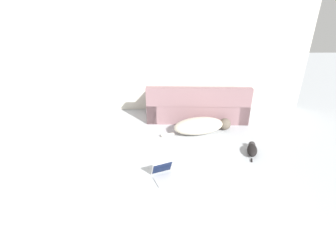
% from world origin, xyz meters
% --- Properties ---
extents(wall_back, '(6.88, 0.06, 2.42)m').
position_xyz_m(wall_back, '(0.00, 3.92, 1.21)').
color(wall_back, beige).
rests_on(wall_back, ground_plane).
extents(couch, '(2.09, 0.88, 0.77)m').
position_xyz_m(couch, '(1.06, 3.41, 0.26)').
color(couch, gray).
rests_on(couch, ground_plane).
extents(dog, '(1.38, 0.68, 0.29)m').
position_xyz_m(dog, '(1.06, 2.76, 0.14)').
color(dog, beige).
rests_on(dog, ground_plane).
extents(cat, '(0.26, 0.52, 0.14)m').
position_xyz_m(cat, '(1.83, 2.02, 0.07)').
color(cat, black).
rests_on(cat, ground_plane).
extents(laptop_open, '(0.41, 0.42, 0.23)m').
position_xyz_m(laptop_open, '(0.35, 1.41, 0.07)').
color(laptop_open, '#B7B7BC').
rests_on(laptop_open, ground_plane).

